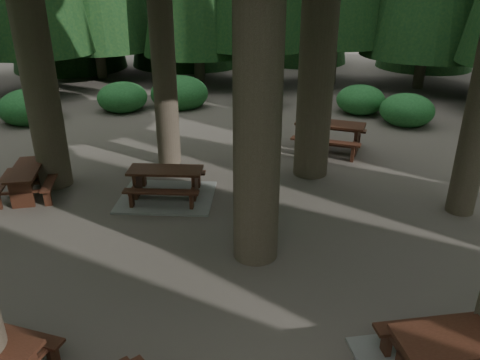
{
  "coord_description": "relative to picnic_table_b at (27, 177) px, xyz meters",
  "views": [
    {
      "loc": [
        0.5,
        -7.45,
        4.97
      ],
      "look_at": [
        0.51,
        1.25,
        1.1
      ],
      "focal_mm": 35.0,
      "sensor_mm": 36.0,
      "label": 1
    }
  ],
  "objects": [
    {
      "name": "ground",
      "position": [
        4.6,
        -2.82,
        -0.47
      ],
      "size": [
        80.0,
        80.0,
        0.0
      ],
      "primitive_type": "plane",
      "color": "#554F45",
      "rests_on": "ground"
    },
    {
      "name": "picnic_table_b",
      "position": [
        0.0,
        0.0,
        0.0
      ],
      "size": [
        1.58,
        1.84,
        0.71
      ],
      "rotation": [
        0.0,
        0.0,
        1.74
      ],
      "color": "#381B11",
      "rests_on": "ground"
    },
    {
      "name": "picnic_table_c",
      "position": [
        3.35,
        -0.15,
        -0.22
      ],
      "size": [
        2.31,
        1.95,
        0.75
      ],
      "rotation": [
        0.0,
        0.0,
        -0.06
      ],
      "color": "gray",
      "rests_on": "ground"
    },
    {
      "name": "picnic_table_d",
      "position": [
        7.81,
        3.15,
        0.11
      ],
      "size": [
        2.45,
        2.22,
        0.87
      ],
      "rotation": [
        0.0,
        0.0,
        -0.35
      ],
      "color": "#381B11",
      "rests_on": "ground"
    },
    {
      "name": "shrub_ring",
      "position": [
        5.31,
        -2.07,
        -0.07
      ],
      "size": [
        23.86,
        24.64,
        1.49
      ],
      "color": "#20602A",
      "rests_on": "ground"
    }
  ]
}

